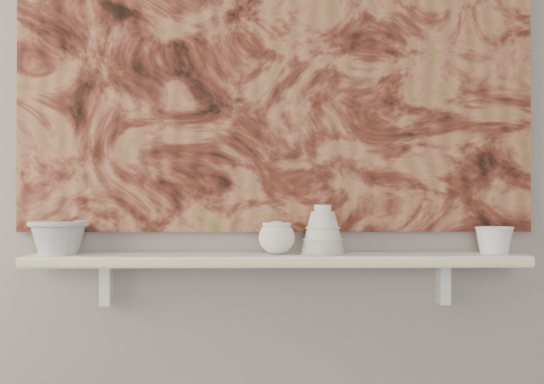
{
  "coord_description": "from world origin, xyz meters",
  "views": [
    {
      "loc": [
        -0.06,
        -0.63,
        1.09
      ],
      "look_at": [
        -0.01,
        1.49,
        1.11
      ],
      "focal_mm": 50.0,
      "sensor_mm": 36.0,
      "label": 1
    }
  ],
  "objects_px": {
    "cup_cream": "(277,238)",
    "bowl_white": "(494,240)",
    "bowl_grey": "(58,237)",
    "shelf": "(276,260)",
    "bell_vessel": "(323,229)",
    "painting": "(275,44)"
  },
  "relations": [
    {
      "from": "cup_cream",
      "to": "bowl_white",
      "type": "bearing_deg",
      "value": 0.0
    },
    {
      "from": "bowl_grey",
      "to": "cup_cream",
      "type": "height_order",
      "value": "bowl_grey"
    },
    {
      "from": "shelf",
      "to": "cup_cream",
      "type": "height_order",
      "value": "cup_cream"
    },
    {
      "from": "bell_vessel",
      "to": "bowl_white",
      "type": "height_order",
      "value": "bell_vessel"
    },
    {
      "from": "shelf",
      "to": "bell_vessel",
      "type": "xyz_separation_m",
      "value": [
        0.13,
        0.0,
        0.09
      ]
    },
    {
      "from": "cup_cream",
      "to": "bell_vessel",
      "type": "bearing_deg",
      "value": 0.0
    },
    {
      "from": "bell_vessel",
      "to": "bowl_white",
      "type": "xyz_separation_m",
      "value": [
        0.49,
        0.0,
        -0.03
      ]
    },
    {
      "from": "painting",
      "to": "cup_cream",
      "type": "xyz_separation_m",
      "value": [
        0.0,
        -0.08,
        -0.56
      ]
    },
    {
      "from": "painting",
      "to": "bowl_white",
      "type": "height_order",
      "value": "painting"
    },
    {
      "from": "shelf",
      "to": "bowl_grey",
      "type": "distance_m",
      "value": 0.61
    },
    {
      "from": "bowl_white",
      "to": "bowl_grey",
      "type": "bearing_deg",
      "value": 180.0
    },
    {
      "from": "bowl_grey",
      "to": "bowl_white",
      "type": "relative_size",
      "value": 1.57
    },
    {
      "from": "cup_cream",
      "to": "bowl_white",
      "type": "height_order",
      "value": "cup_cream"
    },
    {
      "from": "painting",
      "to": "bell_vessel",
      "type": "xyz_separation_m",
      "value": [
        0.13,
        -0.08,
        -0.54
      ]
    },
    {
      "from": "bell_vessel",
      "to": "cup_cream",
      "type": "bearing_deg",
      "value": 180.0
    },
    {
      "from": "bowl_white",
      "to": "cup_cream",
      "type": "bearing_deg",
      "value": 180.0
    },
    {
      "from": "bowl_grey",
      "to": "cup_cream",
      "type": "bearing_deg",
      "value": 0.0
    },
    {
      "from": "shelf",
      "to": "bell_vessel",
      "type": "height_order",
      "value": "bell_vessel"
    },
    {
      "from": "bell_vessel",
      "to": "bowl_white",
      "type": "distance_m",
      "value": 0.49
    },
    {
      "from": "painting",
      "to": "cup_cream",
      "type": "distance_m",
      "value": 0.57
    },
    {
      "from": "shelf",
      "to": "bowl_grey",
      "type": "height_order",
      "value": "bowl_grey"
    },
    {
      "from": "bowl_grey",
      "to": "bell_vessel",
      "type": "bearing_deg",
      "value": 0.0
    }
  ]
}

